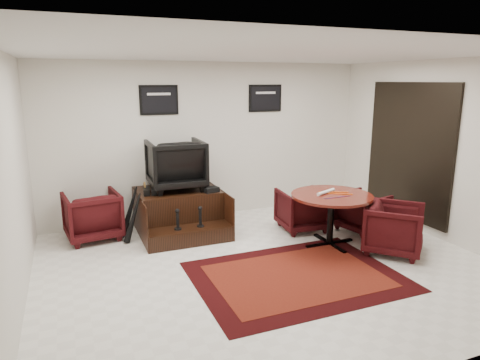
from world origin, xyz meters
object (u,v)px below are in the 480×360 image
(shine_podium, at_px, (179,213))
(table_chair_window, at_px, (362,210))
(meeting_table, at_px, (331,200))
(table_chair_back, at_px, (302,208))
(table_chair_corner, at_px, (394,226))
(shine_chair, at_px, (176,162))
(armchair_side, at_px, (92,213))

(shine_podium, distance_m, table_chair_window, 3.06)
(meeting_table, relative_size, table_chair_back, 1.60)
(shine_podium, distance_m, table_chair_back, 2.06)
(table_chair_window, height_order, table_chair_corner, table_chair_corner)
(shine_chair, height_order, table_chair_window, shine_chair)
(table_chair_corner, bearing_deg, meeting_table, 93.94)
(table_chair_back, xyz_separation_m, table_chair_window, (0.91, -0.42, -0.02))
(shine_chair, bearing_deg, table_chair_back, 158.22)
(armchair_side, xyz_separation_m, table_chair_window, (4.22, -1.30, -0.06))
(shine_podium, distance_m, armchair_side, 1.38)
(meeting_table, bearing_deg, table_chair_back, 93.74)
(meeting_table, xyz_separation_m, table_chair_window, (0.86, 0.35, -0.34))
(shine_podium, relative_size, table_chair_window, 1.94)
(shine_chair, height_order, armchair_side, shine_chair)
(shine_chair, relative_size, table_chair_window, 1.27)
(armchair_side, distance_m, meeting_table, 3.75)
(armchair_side, relative_size, table_chair_window, 1.16)
(armchair_side, bearing_deg, table_chair_back, 157.60)
(table_chair_corner, bearing_deg, armchair_side, 106.83)
(shine_podium, xyz_separation_m, meeting_table, (1.99, -1.46, 0.38))
(meeting_table, bearing_deg, shine_podium, 143.72)
(table_chair_window, distance_m, table_chair_corner, 0.98)
(armchair_side, bearing_deg, shine_chair, 170.68)
(shine_chair, xyz_separation_m, table_chair_back, (1.94, -0.84, -0.78))
(table_chair_corner, bearing_deg, table_chair_back, 73.91)
(armchair_side, xyz_separation_m, meeting_table, (3.36, -1.65, 0.29))
(shine_podium, xyz_separation_m, table_chair_back, (1.94, -0.69, 0.06))
(armchair_side, distance_m, table_chair_back, 3.42)
(shine_chair, height_order, meeting_table, shine_chair)
(table_chair_back, distance_m, table_chair_corner, 1.57)
(table_chair_window, bearing_deg, shine_chair, 53.25)
(shine_podium, relative_size, shine_chair, 1.53)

